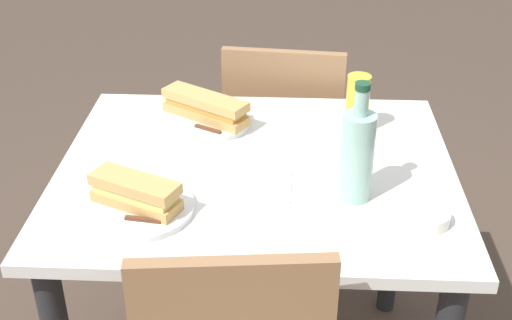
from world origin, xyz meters
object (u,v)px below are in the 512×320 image
Objects in this scene: baguette_sandwich_near at (136,192)px; knife_far at (196,126)px; dining_table at (256,210)px; water_bottle at (357,154)px; olive_bowl at (426,216)px; plate_near at (137,208)px; baguette_sandwich_far at (205,107)px; beer_glass at (357,104)px; knife_near at (126,218)px; chair_near at (285,142)px; plate_far at (206,120)px.

baguette_sandwich_near is 1.30× the size of knife_far.
dining_table is 3.43× the size of water_bottle.
olive_bowl is at bearing 178.95° from baguette_sandwich_near.
olive_bowl reaches higher than plate_near.
baguette_sandwich_far is 1.58× the size of beer_glass.
knife_near is at bearing 77.00° from plate_near.
knife_far is 1.57× the size of olive_bowl.
chair_near reaches higher than knife_far.
chair_near reaches higher than knife_near.
baguette_sandwich_near is 0.45m from plate_far.
plate_near is 1.41× the size of knife_near.
plate_far is 1.59× the size of beer_glass.
plate_near is at bearing 77.55° from knife_far.
plate_near is at bearing 38.42° from beer_glass.
plate_far is 0.69m from olive_bowl.
plate_near is 0.50m from water_bottle.
plate_far is (-0.10, -0.43, -0.04)m from baguette_sandwich_near.
knife_near is at bearing 76.58° from baguette_sandwich_far.
water_bottle reaches higher than plate_near.
plate_near is at bearing 68.12° from chair_near.
beer_glass reaches higher than baguette_sandwich_near.
baguette_sandwich_far is at bearing -103.42° from knife_near.
knife_far is 0.58× the size of water_bottle.
plate_near is 0.66m from beer_glass.
plate_near is 0.44m from plate_far.
beer_glass is (-0.41, 0.03, 0.07)m from plate_far.
beer_glass reaches higher than plate_near.
baguette_sandwich_far is at bearing -103.47° from plate_near.
baguette_sandwich_far is (-0.12, -0.49, 0.03)m from knife_near.
water_bottle is (-0.38, 0.35, 0.06)m from baguette_sandwich_far.
dining_table is 0.31m from plate_far.
plate_near is 0.45m from baguette_sandwich_far.
baguette_sandwich_far is 0.52m from water_bottle.
chair_near is 0.90m from plate_near.
knife_near is 0.52m from water_bottle.
beer_glass reaches higher than dining_table.
baguette_sandwich_near reaches higher than olive_bowl.
baguette_sandwich_far is 2.41× the size of olive_bowl.
beer_glass is (-0.41, 0.03, 0.03)m from baguette_sandwich_far.
chair_near reaches higher than baguette_sandwich_near.
knife_near is 0.71× the size of plate_far.
dining_table is 0.40m from knife_near.
water_bottle is at bearing 84.85° from beer_glass.
plate_far is 0.53m from water_bottle.
chair_near is 0.83m from water_bottle.
knife_far is at bearing -35.52° from olive_bowl.
baguette_sandwich_far is at bearing -40.15° from olive_bowl.
dining_table is at bearing 38.40° from beer_glass.
beer_glass is (-0.52, -0.46, 0.06)m from knife_near.
chair_near is 4.79× the size of knife_near.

